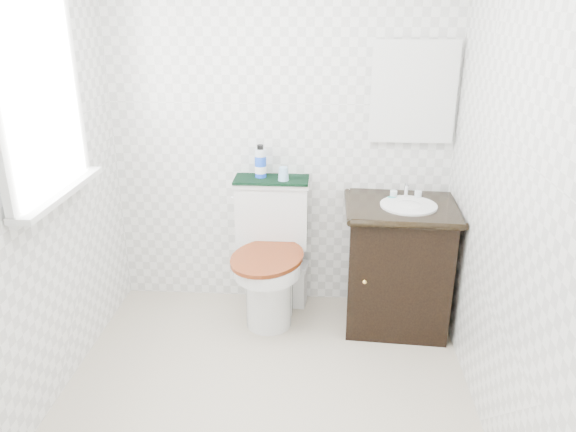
# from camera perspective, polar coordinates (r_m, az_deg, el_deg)

# --- Properties ---
(floor) EXTENTS (2.40, 2.40, 0.00)m
(floor) POSITION_cam_1_polar(r_m,az_deg,el_deg) (3.07, -2.57, -19.11)
(floor) COLOR beige
(floor) RESTS_ON ground
(wall_back) EXTENTS (2.40, 0.00, 2.40)m
(wall_back) POSITION_cam_1_polar(r_m,az_deg,el_deg) (3.62, -0.78, 8.74)
(wall_back) COLOR white
(wall_back) RESTS_ON ground
(wall_front) EXTENTS (2.40, 0.00, 2.40)m
(wall_front) POSITION_cam_1_polar(r_m,az_deg,el_deg) (1.40, -8.92, -13.24)
(wall_front) COLOR white
(wall_front) RESTS_ON ground
(wall_left) EXTENTS (0.00, 2.40, 2.40)m
(wall_left) POSITION_cam_1_polar(r_m,az_deg,el_deg) (2.81, -25.90, 2.89)
(wall_left) COLOR white
(wall_left) RESTS_ON ground
(wall_right) EXTENTS (0.00, 2.40, 2.40)m
(wall_right) POSITION_cam_1_polar(r_m,az_deg,el_deg) (2.58, 22.06, 1.95)
(wall_right) COLOR white
(wall_right) RESTS_ON ground
(window) EXTENTS (0.02, 0.70, 0.90)m
(window) POSITION_cam_1_polar(r_m,az_deg,el_deg) (2.94, -24.16, 10.94)
(window) COLOR white
(window) RESTS_ON wall_left
(mirror) EXTENTS (0.50, 0.02, 0.60)m
(mirror) POSITION_cam_1_polar(r_m,az_deg,el_deg) (3.57, 12.62, 12.17)
(mirror) COLOR silver
(mirror) RESTS_ON wall_back
(toilet) EXTENTS (0.55, 0.70, 0.89)m
(toilet) POSITION_cam_1_polar(r_m,az_deg,el_deg) (3.66, -1.80, -4.57)
(toilet) COLOR silver
(toilet) RESTS_ON floor
(vanity) EXTENTS (0.69, 0.60, 0.92)m
(vanity) POSITION_cam_1_polar(r_m,az_deg,el_deg) (3.61, 11.16, -4.66)
(vanity) COLOR black
(vanity) RESTS_ON floor
(trash_bin) EXTENTS (0.23, 0.19, 0.30)m
(trash_bin) POSITION_cam_1_polar(r_m,az_deg,el_deg) (3.88, 0.42, -6.85)
(trash_bin) COLOR silver
(trash_bin) RESTS_ON floor
(towel) EXTENTS (0.48, 0.22, 0.02)m
(towel) POSITION_cam_1_polar(r_m,az_deg,el_deg) (3.59, -1.69, 3.72)
(towel) COLOR black
(towel) RESTS_ON toilet
(mouthwash_bottle) EXTENTS (0.07, 0.07, 0.21)m
(mouthwash_bottle) POSITION_cam_1_polar(r_m,az_deg,el_deg) (3.59, -2.81, 5.46)
(mouthwash_bottle) COLOR blue
(mouthwash_bottle) RESTS_ON towel
(cup) EXTENTS (0.07, 0.07, 0.09)m
(cup) POSITION_cam_1_polar(r_m,az_deg,el_deg) (3.53, -0.47, 4.31)
(cup) COLOR #8BBBE4
(cup) RESTS_ON towel
(soap_bar) EXTENTS (0.07, 0.04, 0.02)m
(soap_bar) POSITION_cam_1_polar(r_m,az_deg,el_deg) (3.54, 10.51, 1.86)
(soap_bar) COLOR teal
(soap_bar) RESTS_ON vanity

